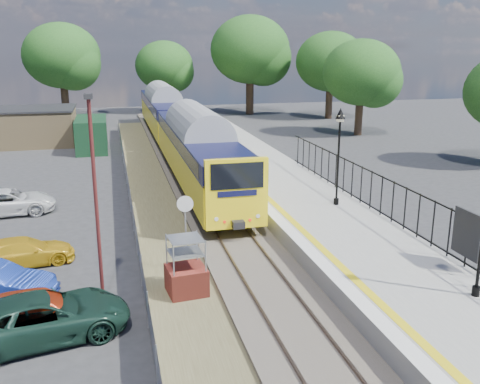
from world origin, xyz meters
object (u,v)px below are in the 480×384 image
object	(u,v)px
carpark_lamp	(95,189)
car_green	(43,317)
car_red	(37,311)
brick_plinth	(186,267)
train	(176,124)
victorian_lamp_north	(340,134)
speed_sign	(185,220)
car_yellow	(23,252)
car_white	(8,202)

from	to	relation	value
carpark_lamp	car_green	xyz separation A→B (m)	(-1.63, -1.80, -3.24)
car_red	brick_plinth	bearing A→B (deg)	-80.35
train	brick_plinth	bearing A→B (deg)	-96.39
brick_plinth	car_green	distance (m)	4.81
victorian_lamp_north	car_green	distance (m)	15.19
victorian_lamp_north	speed_sign	distance (m)	9.14
brick_plinth	car_yellow	world-z (taller)	brick_plinth
train	car_green	size ratio (longest dim) A/B	8.33
brick_plinth	speed_sign	bearing A→B (deg)	81.78
victorian_lamp_north	train	world-z (taller)	victorian_lamp_north
car_green	car_red	distance (m)	0.50
carpark_lamp	train	bearing A→B (deg)	77.38
brick_plinth	carpark_lamp	xyz separation A→B (m)	(-2.77, -0.10, 2.93)
train	car_yellow	bearing A→B (deg)	-112.43
car_yellow	car_white	xyz separation A→B (m)	(-1.70, 7.10, 0.09)
brick_plinth	car_white	distance (m)	13.36
victorian_lamp_north	car_yellow	bearing A→B (deg)	-171.71
car_red	car_yellow	bearing A→B (deg)	3.70
victorian_lamp_north	train	bearing A→B (deg)	105.88
car_red	car_white	world-z (taller)	car_red
victorian_lamp_north	brick_plinth	size ratio (longest dim) A/B	2.23
car_yellow	car_red	bearing A→B (deg)	-179.79
speed_sign	car_red	bearing A→B (deg)	-138.25
car_white	car_yellow	bearing A→B (deg)	-172.27
car_green	car_red	world-z (taller)	car_red
car_red	car_yellow	world-z (taller)	car_red
train	car_green	world-z (taller)	train
carpark_lamp	car_green	size ratio (longest dim) A/B	1.40
train	car_red	bearing A→B (deg)	-105.84
speed_sign	victorian_lamp_north	bearing A→B (deg)	36.44
car_red	carpark_lamp	bearing A→B (deg)	-61.76
car_yellow	car_white	distance (m)	7.31
victorian_lamp_north	speed_sign	xyz separation A→B (m)	(-7.80, -4.20, -2.24)
brick_plinth	car_yellow	xyz separation A→B (m)	(-5.76, 3.98, -0.44)
car_yellow	car_white	world-z (taller)	car_white
train	car_yellow	world-z (taller)	train
car_yellow	car_white	bearing A→B (deg)	2.09
brick_plinth	train	bearing A→B (deg)	83.61
speed_sign	carpark_lamp	bearing A→B (deg)	-139.87
car_green	victorian_lamp_north	bearing A→B (deg)	-70.06
car_green	car_yellow	distance (m)	6.04
car_red	car_white	bearing A→B (deg)	4.76
car_red	car_green	bearing A→B (deg)	-159.63
car_red	speed_sign	bearing A→B (deg)	-64.27
speed_sign	carpark_lamp	xyz separation A→B (m)	(-3.03, -1.90, 1.86)
car_red	car_yellow	size ratio (longest dim) A/B	1.06
car_green	car_red	size ratio (longest dim) A/B	1.22
brick_plinth	car_green	size ratio (longest dim) A/B	0.42
victorian_lamp_north	train	xyz separation A→B (m)	(-5.30, 18.62, -1.96)
speed_sign	car_green	world-z (taller)	speed_sign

